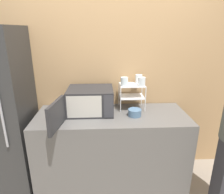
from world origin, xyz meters
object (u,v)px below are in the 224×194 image
at_px(dish_rack, 132,91).
at_px(bowl, 135,113).
at_px(glass_front_left, 124,82).
at_px(glass_back_right, 139,79).
at_px(glass_front_right, 142,82).
at_px(microwave, 89,101).

xyz_separation_m(dish_rack, bowl, (0.00, -0.23, -0.18)).
distance_m(glass_front_left, glass_back_right, 0.23).
distance_m(glass_front_left, glass_front_right, 0.20).
relative_size(dish_rack, glass_back_right, 3.02).
bearing_deg(microwave, glass_back_right, 16.63).
bearing_deg(dish_rack, glass_front_right, -34.55).
distance_m(dish_rack, glass_back_right, 0.17).
bearing_deg(microwave, bowl, -12.98).
distance_m(microwave, bowl, 0.53).
relative_size(microwave, glass_front_right, 8.04).
bearing_deg(microwave, dish_rack, 12.35).
relative_size(glass_back_right, bowl, 0.69).
bearing_deg(glass_front_right, dish_rack, 145.45).
xyz_separation_m(dish_rack, glass_back_right, (0.09, 0.07, 0.13)).
relative_size(microwave, glass_front_left, 8.04).
xyz_separation_m(microwave, glass_back_right, (0.59, 0.18, 0.21)).
bearing_deg(bowl, dish_rack, 91.13).
height_order(microwave, glass_front_right, glass_front_right).
relative_size(glass_front_left, glass_front_right, 1.00).
xyz_separation_m(glass_front_right, bowl, (-0.09, -0.16, -0.32)).
xyz_separation_m(microwave, glass_front_right, (0.60, 0.04, 0.21)).
xyz_separation_m(microwave, glass_front_left, (0.41, 0.05, 0.21)).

